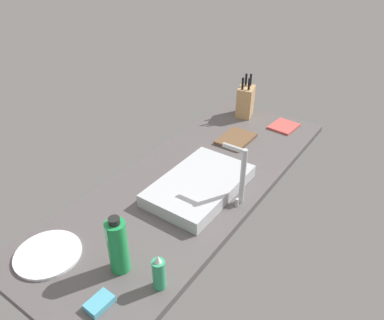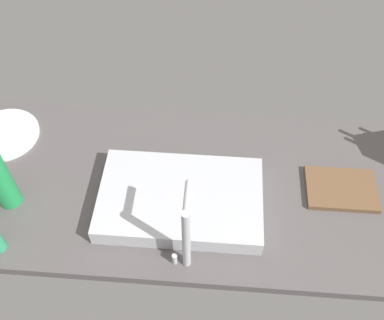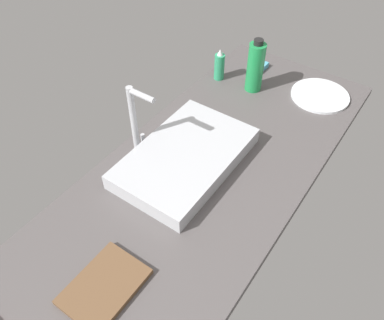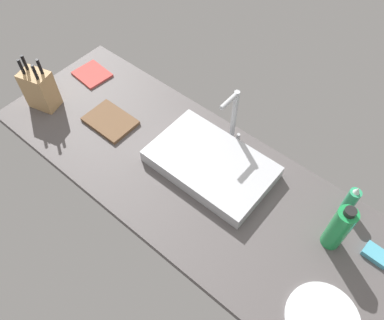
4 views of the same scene
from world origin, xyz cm
name	(u,v)px [view 1 (image 1 of 4)]	position (x,y,z in cm)	size (l,w,h in cm)	color
countertop_slab	(194,181)	(0.00, 0.00, 1.75)	(183.20, 67.19, 3.50)	#514C4C
sink_basin	(200,185)	(6.27, 7.73, 6.56)	(50.86, 31.82, 6.13)	#B7BABF
faucet	(241,173)	(2.85, 26.51, 19.10)	(5.50, 11.52, 27.34)	#B7BABF
knife_block	(245,101)	(-77.74, -13.55, 13.31)	(15.31, 12.51, 26.51)	tan
cutting_board	(236,139)	(-45.36, -1.64, 4.40)	(22.62, 16.27, 1.80)	brown
soap_bottle	(159,273)	(58.98, 26.76, 9.98)	(4.60, 4.60, 14.77)	#2D9966
water_bottle	(118,246)	(60.80, 10.19, 14.61)	(7.23, 7.23, 23.71)	#1E8E47
dinner_plate	(48,254)	(72.19, -16.63, 4.10)	(24.80, 24.80, 1.20)	white
dish_towel	(284,126)	(-76.50, 14.54, 4.10)	(16.94, 14.30, 1.20)	#CC4C47
dish_sponge	(99,303)	(76.18, 15.53, 4.70)	(9.00, 6.00, 2.40)	#4CA3BC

